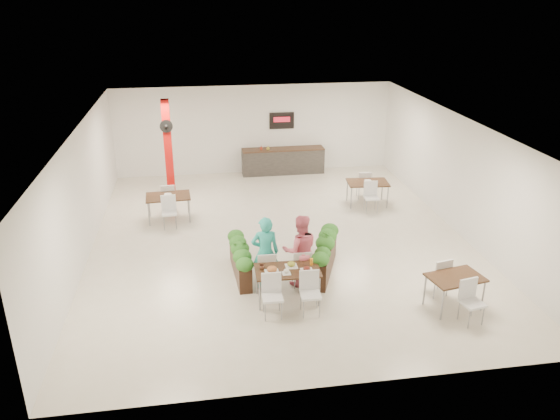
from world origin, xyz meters
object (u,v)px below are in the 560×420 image
object	(u,v)px
diner_man	(265,253)
red_column	(168,148)
side_table_a	(168,199)
service_counter	(283,160)
main_table	(287,274)
diner_woman	(300,250)
planter_left	(240,257)
side_table_c	(455,282)
side_table_b	(368,185)
planter_right	(325,253)

from	to	relation	value
diner_man	red_column	bearing A→B (deg)	-68.36
red_column	side_table_a	world-z (taller)	red_column
service_counter	red_column	bearing A→B (deg)	-155.00
main_table	diner_man	distance (m)	0.80
diner_woman	side_table_a	world-z (taller)	diner_woman
main_table	diner_woman	bearing A→B (deg)	57.95
main_table	diner_woman	size ratio (longest dim) A/B	0.96
service_counter	side_table_a	bearing A→B (deg)	-136.71
main_table	planter_left	bearing A→B (deg)	126.07
red_column	side_table_c	distance (m)	9.93
service_counter	side_table_b	size ratio (longest dim) A/B	1.82
diner_man	diner_woman	bearing A→B (deg)	-178.50
service_counter	planter_left	world-z (taller)	service_counter
planter_left	main_table	bearing A→B (deg)	-53.93
planter_right	side_table_a	bearing A→B (deg)	134.52
planter_left	side_table_c	size ratio (longest dim) A/B	1.12
red_column	planter_right	distance (m)	7.00
planter_left	service_counter	bearing A→B (deg)	73.42
side_table_c	planter_left	bearing A→B (deg)	143.42
main_table	diner_man	world-z (taller)	diner_man
main_table	side_table_b	world-z (taller)	same
diner_woman	side_table_a	bearing A→B (deg)	-52.81
diner_man	side_table_a	distance (m)	4.90
planter_right	side_table_b	size ratio (longest dim) A/B	1.18
service_counter	side_table_b	xyz separation A→B (m)	(2.12, -3.51, 0.14)
side_table_a	side_table_c	xyz separation A→B (m)	(6.15, -5.82, -0.02)
side_table_b	diner_woman	bearing A→B (deg)	-118.05
diner_man	planter_right	distance (m)	1.60
diner_woman	side_table_c	bearing A→B (deg)	155.25
diner_man	diner_woman	distance (m)	0.80
red_column	diner_man	world-z (taller)	red_column
planter_left	diner_woman	bearing A→B (deg)	-24.30
service_counter	planter_left	bearing A→B (deg)	-106.58
diner_woman	side_table_a	distance (m)	5.32
planter_right	side_table_c	world-z (taller)	planter_right
red_column	planter_right	size ratio (longest dim) A/B	1.65
diner_man	service_counter	bearing A→B (deg)	-100.44
diner_woman	side_table_c	size ratio (longest dim) A/B	1.03
planter_right	side_table_a	xyz separation A→B (m)	(-3.80, 3.86, 0.13)
main_table	diner_woman	distance (m)	0.80
service_counter	diner_man	size ratio (longest dim) A/B	1.73
red_column	side_table_c	bearing A→B (deg)	-51.58
side_table_a	side_table_b	world-z (taller)	same
planter_right	red_column	bearing A→B (deg)	123.21
service_counter	planter_left	size ratio (longest dim) A/B	1.60
diner_woman	side_table_c	world-z (taller)	diner_woman
diner_man	side_table_b	distance (m)	5.99
side_table_a	side_table_b	xyz separation A→B (m)	(6.14, 0.27, -0.00)
side_table_a	red_column	bearing A→B (deg)	86.48
diner_man	diner_woman	world-z (taller)	diner_man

